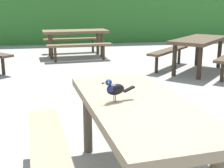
{
  "coord_description": "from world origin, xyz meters",
  "views": [
    {
      "loc": [
        -0.83,
        -2.01,
        1.49
      ],
      "look_at": [
        -0.38,
        0.39,
        0.84
      ],
      "focal_mm": 49.29,
      "sensor_mm": 36.0,
      "label": 1
    }
  ],
  "objects": [
    {
      "name": "bird_grackle",
      "position": [
        -0.39,
        0.24,
        0.84
      ],
      "size": [
        0.28,
        0.12,
        0.18
      ],
      "color": "black",
      "rests_on": "picnic_table_foreground"
    },
    {
      "name": "picnic_table_mid_right",
      "position": [
        2.28,
        4.23,
        0.56
      ],
      "size": [
        2.4,
        2.4,
        0.74
      ],
      "color": "#473828",
      "rests_on": "ground"
    },
    {
      "name": "hedge_wall",
      "position": [
        0.0,
        10.07,
        1.07
      ],
      "size": [
        28.0,
        1.28,
        2.14
      ],
      "primitive_type": "cube",
      "color": "#2D6B28",
      "rests_on": "ground"
    },
    {
      "name": "picnic_table_foreground",
      "position": [
        -0.21,
        0.2,
        0.56
      ],
      "size": [
        1.82,
        1.86,
        0.74
      ],
      "color": "#84725B",
      "rests_on": "ground"
    },
    {
      "name": "picnic_table_mid_left",
      "position": [
        -0.24,
        6.72,
        0.56
      ],
      "size": [
        1.86,
        1.81,
        0.74
      ],
      "color": "brown",
      "rests_on": "ground"
    }
  ]
}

